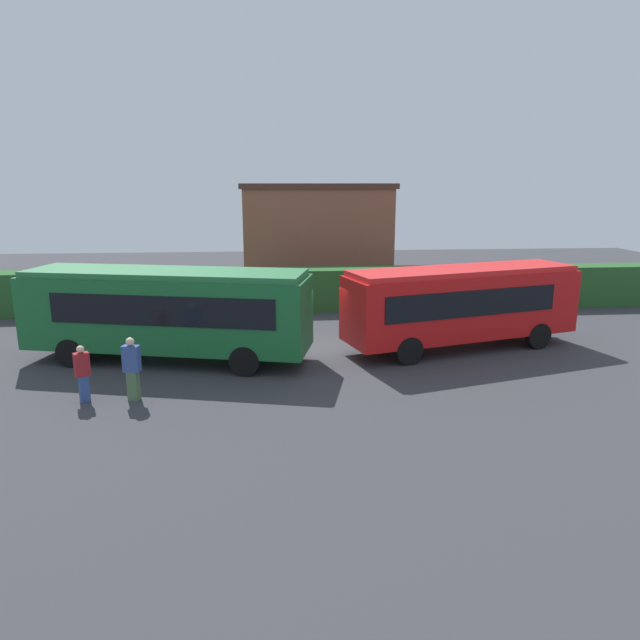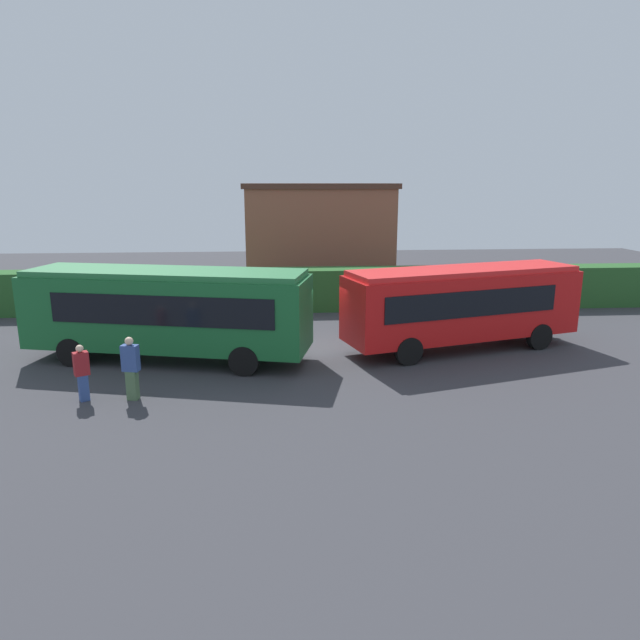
# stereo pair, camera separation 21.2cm
# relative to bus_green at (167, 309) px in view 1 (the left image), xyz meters

# --- Properties ---
(ground_plane) EXTENTS (64.00, 64.00, 0.00)m
(ground_plane) POSITION_rel_bus_green_xyz_m (4.99, 0.98, -1.86)
(ground_plane) COLOR #38383D
(bus_green) EXTENTS (10.18, 4.76, 3.24)m
(bus_green) POSITION_rel_bus_green_xyz_m (0.00, 0.00, 0.00)
(bus_green) COLOR #19602D
(bus_green) RESTS_ON ground_plane
(bus_red) EXTENTS (9.26, 4.66, 3.10)m
(bus_red) POSITION_rel_bus_green_xyz_m (10.71, 0.62, -0.08)
(bus_red) COLOR red
(bus_red) RESTS_ON ground_plane
(person_left) EXTENTS (0.48, 0.43, 1.67)m
(person_left) POSITION_rel_bus_green_xyz_m (-1.80, -3.72, -0.98)
(person_left) COLOR #334C8C
(person_left) RESTS_ON ground_plane
(person_center) EXTENTS (0.52, 0.36, 1.88)m
(person_center) POSITION_rel_bus_green_xyz_m (-0.41, -3.75, -0.87)
(person_center) COLOR #4C6B47
(person_center) RESTS_ON ground_plane
(person_right) EXTENTS (0.30, 0.49, 1.76)m
(person_right) POSITION_rel_bus_green_xyz_m (3.86, 2.16, -0.94)
(person_right) COLOR black
(person_right) RESTS_ON ground_plane
(person_far) EXTENTS (0.53, 0.53, 1.91)m
(person_far) POSITION_rel_bus_green_xyz_m (10.02, 4.04, -0.85)
(person_far) COLOR #4C6B47
(person_far) RESTS_ON ground_plane
(hedge_row) EXTENTS (44.00, 1.55, 2.04)m
(hedge_row) POSITION_rel_bus_green_xyz_m (4.99, 7.97, -0.85)
(hedge_row) COLOR #275926
(hedge_row) RESTS_ON ground_plane
(depot_building) EXTENTS (8.68, 5.31, 6.10)m
(depot_building) POSITION_rel_bus_green_xyz_m (6.32, 14.18, 1.20)
(depot_building) COLOR brown
(depot_building) RESTS_ON ground_plane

